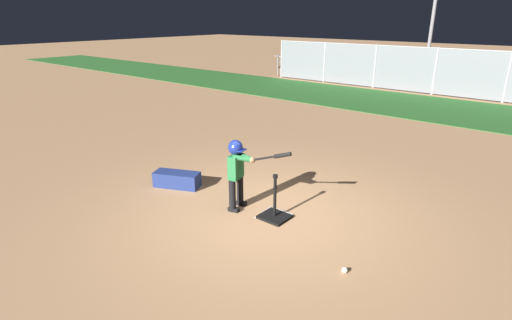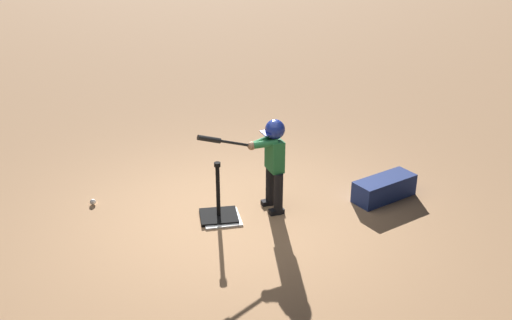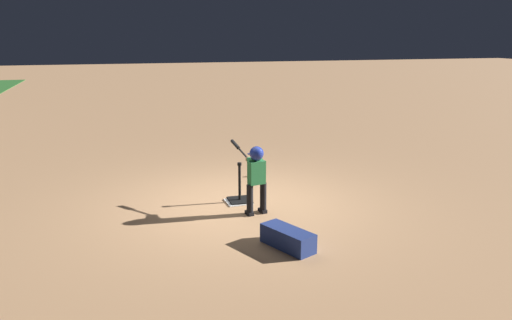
{
  "view_description": "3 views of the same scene",
  "coord_description": "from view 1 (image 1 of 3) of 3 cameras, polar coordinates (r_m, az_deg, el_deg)",
  "views": [
    {
      "loc": [
        3.42,
        -4.53,
        3.0
      ],
      "look_at": [
        -0.4,
        0.13,
        0.81
      ],
      "focal_mm": 28.0,
      "sensor_mm": 36.0,
      "label": 1
    },
    {
      "loc": [
        0.67,
        6.23,
        3.59
      ],
      "look_at": [
        -0.37,
        -0.2,
        0.65
      ],
      "focal_mm": 42.0,
      "sensor_mm": 36.0,
      "label": 2
    },
    {
      "loc": [
        -8.24,
        2.04,
        2.96
      ],
      "look_at": [
        -0.6,
        -0.14,
        0.94
      ],
      "focal_mm": 35.0,
      "sensor_mm": 36.0,
      "label": 3
    }
  ],
  "objects": [
    {
      "name": "batting_tee",
      "position": [
        6.29,
        2.68,
        -7.46
      ],
      "size": [
        0.45,
        0.4,
        0.73
      ],
      "color": "black",
      "rests_on": "ground_plane"
    },
    {
      "name": "home_plate",
      "position": [
        6.38,
        2.64,
        -7.97
      ],
      "size": [
        0.46,
        0.46,
        0.02
      ],
      "primitive_type": "cube",
      "rotation": [
        0.0,
        0.0,
        0.05
      ],
      "color": "white",
      "rests_on": "ground_plane"
    },
    {
      "name": "bleachers_center",
      "position": [
        20.86,
        8.29,
        12.95
      ],
      "size": [
        4.06,
        1.84,
        1.05
      ],
      "color": "gray",
      "rests_on": "ground_plane"
    },
    {
      "name": "backstop_fence",
      "position": [
        17.24,
        28.22,
        10.92
      ],
      "size": [
        17.47,
        0.08,
        1.84
      ],
      "color": "#9E9EA3",
      "rests_on": "ground_plane"
    },
    {
      "name": "grass_outfield_strip",
      "position": [
        14.93,
        25.49,
        6.5
      ],
      "size": [
        56.0,
        4.21,
        0.02
      ],
      "primitive_type": "cube",
      "color": "#286026",
      "rests_on": "ground_plane"
    },
    {
      "name": "ground_plane",
      "position": [
        6.42,
        2.07,
        -7.86
      ],
      "size": [
        90.0,
        90.0,
        0.0
      ],
      "primitive_type": "plane",
      "color": "#AD7F56"
    },
    {
      "name": "bleachers_right_center",
      "position": [
        19.47,
        21.23,
        11.32
      ],
      "size": [
        3.22,
        2.05,
        1.03
      ],
      "color": "gray",
      "rests_on": "ground_plane"
    },
    {
      "name": "baseball",
      "position": [
        5.22,
        12.55,
        -15.1
      ],
      "size": [
        0.07,
        0.07,
        0.07
      ],
      "primitive_type": "sphere",
      "color": "white",
      "rests_on": "ground_plane"
    },
    {
      "name": "equipment_bag",
      "position": [
        7.52,
        -11.22,
        -2.74
      ],
      "size": [
        0.9,
        0.64,
        0.28
      ],
      "primitive_type": "cube",
      "rotation": [
        0.0,
        0.0,
        0.43
      ],
      "color": "navy",
      "rests_on": "ground_plane"
    },
    {
      "name": "batter_child",
      "position": [
        6.34,
        -2.62,
        -0.88
      ],
      "size": [
        1.05,
        0.42,
        1.17
      ],
      "color": "black",
      "rests_on": "ground_plane"
    }
  ]
}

